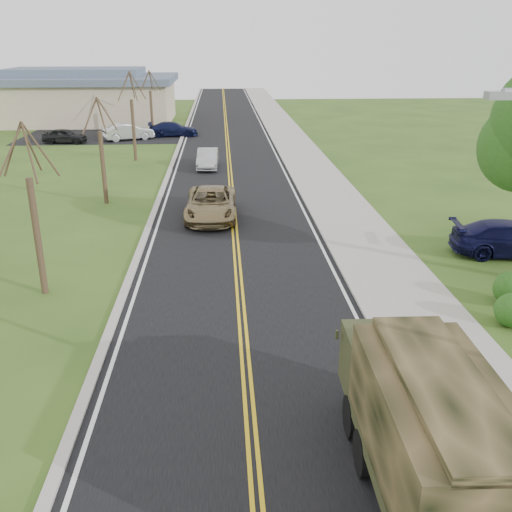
{
  "coord_description": "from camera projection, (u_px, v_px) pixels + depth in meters",
  "views": [
    {
      "loc": [
        -0.56,
        -9.14,
        8.54
      ],
      "look_at": [
        0.52,
        8.51,
        1.8
      ],
      "focal_mm": 40.0,
      "sensor_mm": 36.0,
      "label": 1
    }
  ],
  "objects": [
    {
      "name": "ground",
      "position": [
        256.0,
        487.0,
        11.6
      ],
      "size": [
        160.0,
        160.0,
        0.0
      ],
      "primitive_type": "plane",
      "color": "#304C19",
      "rests_on": "ground"
    },
    {
      "name": "road",
      "position": [
        228.0,
        145.0,
        48.91
      ],
      "size": [
        8.0,
        120.0,
        0.01
      ],
      "primitive_type": "cube",
      "color": "black",
      "rests_on": "ground"
    },
    {
      "name": "curb_right",
      "position": [
        276.0,
        144.0,
        49.13
      ],
      "size": [
        0.3,
        120.0,
        0.12
      ],
      "primitive_type": "cube",
      "color": "#9E998E",
      "rests_on": "ground"
    },
    {
      "name": "sidewalk_right",
      "position": [
        296.0,
        144.0,
        49.23
      ],
      "size": [
        3.2,
        120.0,
        0.1
      ],
      "primitive_type": "cube",
      "color": "#9E998E",
      "rests_on": "ground"
    },
    {
      "name": "curb_left",
      "position": [
        179.0,
        145.0,
        48.66
      ],
      "size": [
        0.3,
        120.0,
        0.1
      ],
      "primitive_type": "cube",
      "color": "#9E998E",
      "rests_on": "ground"
    },
    {
      "name": "bare_tree_a",
      "position": [
        35.0,
        223.0,
        19.6
      ],
      "size": [
        1.93,
        2.26,
        6.08
      ],
      "color": "#38281C",
      "rests_on": "ground"
    },
    {
      "name": "bare_tree_b",
      "position": [
        102.0,
        159.0,
        30.84
      ],
      "size": [
        1.83,
        2.14,
        5.73
      ],
      "color": "#38281C",
      "rests_on": "ground"
    },
    {
      "name": "bare_tree_c",
      "position": [
        133.0,
        123.0,
        41.93
      ],
      "size": [
        2.04,
        2.39,
        6.42
      ],
      "color": "#38281C",
      "rests_on": "ground"
    },
    {
      "name": "bare_tree_d",
      "position": [
        151.0,
        108.0,
        53.2
      ],
      "size": [
        1.88,
        2.2,
        5.91
      ],
      "color": "#38281C",
      "rests_on": "ground"
    },
    {
      "name": "commercial_building",
      "position": [
        78.0,
        97.0,
        61.94
      ],
      "size": [
        25.5,
        21.5,
        5.65
      ],
      "color": "tan",
      "rests_on": "ground"
    },
    {
      "name": "military_truck",
      "position": [
        426.0,
        422.0,
        10.76
      ],
      "size": [
        2.31,
        6.28,
        3.1
      ],
      "rotation": [
        0.0,
        0.0,
        -0.02
      ],
      "color": "black",
      "rests_on": "ground"
    },
    {
      "name": "suv_champagne",
      "position": [
        211.0,
        204.0,
        28.84
      ],
      "size": [
        2.61,
        5.47,
        1.5
      ],
      "primitive_type": "imported",
      "rotation": [
        0.0,
        0.0,
        -0.02
      ],
      "color": "#8C794F",
      "rests_on": "ground"
    },
    {
      "name": "sedan_silver",
      "position": [
        208.0,
        159.0,
        40.14
      ],
      "size": [
        1.5,
        4.06,
        1.33
      ],
      "primitive_type": "imported",
      "rotation": [
        0.0,
        0.0,
        -0.02
      ],
      "color": "#A8A9AD",
      "rests_on": "ground"
    },
    {
      "name": "pickup_navy",
      "position": [
        512.0,
        239.0,
        23.85
      ],
      "size": [
        5.19,
        2.65,
        1.44
      ],
      "primitive_type": "imported",
      "rotation": [
        0.0,
        0.0,
        1.44
      ],
      "color": "#0E0E33",
      "rests_on": "ground"
    },
    {
      "name": "lot_car_dark",
      "position": [
        65.0,
        136.0,
        49.74
      ],
      "size": [
        3.88,
        1.83,
        1.28
      ],
      "primitive_type": "imported",
      "rotation": [
        0.0,
        0.0,
        1.49
      ],
      "color": "black",
      "rests_on": "ground"
    },
    {
      "name": "lot_car_silver",
      "position": [
        128.0,
        132.0,
        51.3
      ],
      "size": [
        4.72,
        3.25,
        1.47
      ],
      "primitive_type": "imported",
      "rotation": [
        0.0,
        0.0,
        1.99
      ],
      "color": "silver",
      "rests_on": "ground"
    },
    {
      "name": "lot_car_navy",
      "position": [
        173.0,
        129.0,
        53.29
      ],
      "size": [
        4.67,
        2.11,
        1.33
      ],
      "primitive_type": "imported",
      "rotation": [
        0.0,
        0.0,
        1.63
      ],
      "color": "#0E1233",
      "rests_on": "ground"
    }
  ]
}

